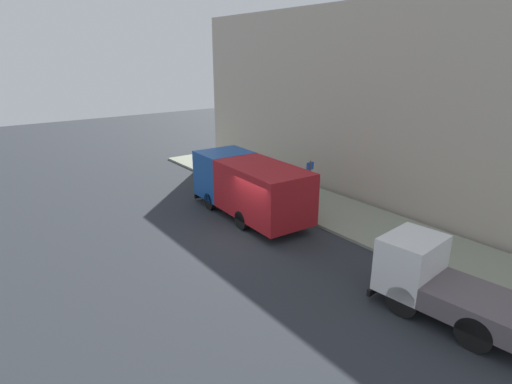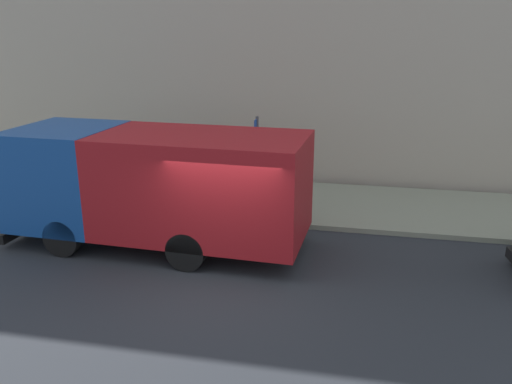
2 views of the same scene
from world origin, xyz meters
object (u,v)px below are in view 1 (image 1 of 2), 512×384
Objects in this scene: large_utility_truck at (249,185)px; small_flatbed_truck at (443,284)px; traffic_cone_orange at (247,183)px; pedestrian_walking at (293,182)px; street_sign_post at (309,184)px.

large_utility_truck is 1.43× the size of small_flatbed_truck.
traffic_cone_orange is (2.30, 3.40, -1.14)m from large_utility_truck.
large_utility_truck is at bearing -124.01° from traffic_cone_orange.
pedestrian_walking is at bearing 11.55° from large_utility_truck.
street_sign_post is (2.21, 8.13, 0.69)m from small_flatbed_truck.
large_utility_truck is 4.26m from traffic_cone_orange.
pedestrian_walking reaches higher than traffic_cone_orange.
small_flatbed_truck is 13.76m from traffic_cone_orange.
large_utility_truck is 11.21× the size of traffic_cone_orange.
small_flatbed_truck reaches higher than pedestrian_walking.
traffic_cone_orange is at bearing 74.18° from small_flatbed_truck.
street_sign_post is (-1.26, -2.54, 0.75)m from pedestrian_walking.
street_sign_post reaches higher than pedestrian_walking.
street_sign_post is at bearing 69.03° from small_flatbed_truck.
street_sign_post is at bearing -92.04° from traffic_cone_orange.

